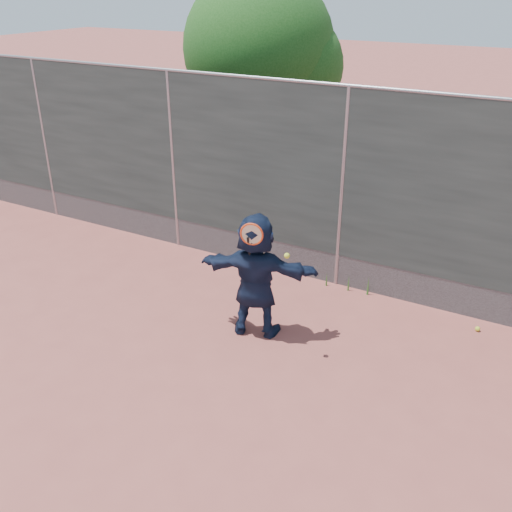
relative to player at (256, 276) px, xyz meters
The scene contains 7 objects.
ground 1.97m from the player, 75.50° to the right, with size 80.00×80.00×0.00m, color #9E4C42.
player is the anchor object (origin of this frame).
ball_ground 3.10m from the player, 28.69° to the left, with size 0.07×0.07×0.07m, color #C3D12E.
fence 1.97m from the player, 75.85° to the left, with size 20.00×0.06×3.03m.
swing_action 0.68m from the player, 64.39° to the right, with size 0.69×0.20×0.51m.
tree_left 5.78m from the player, 116.46° to the left, with size 3.15×3.00×4.53m.
weed_clump 1.95m from the player, 65.88° to the left, with size 0.68×0.07×0.30m.
Camera 1 is at (2.67, -3.94, 4.30)m, focal length 40.00 mm.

